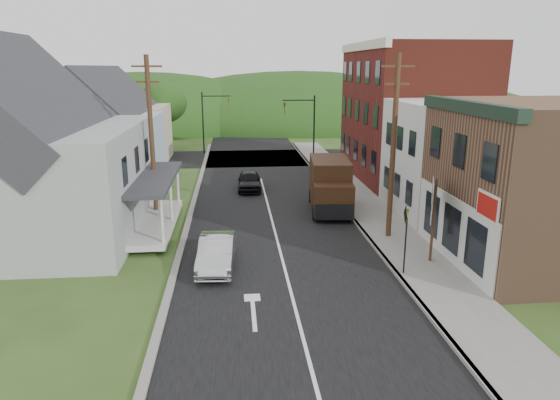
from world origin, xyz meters
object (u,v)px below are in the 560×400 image
object	(u,v)px
warning_sign	(406,230)
delivery_van	(330,186)
dark_sedan	(249,181)
route_sign_cluster	(433,208)
silver_sedan	(217,253)

from	to	relation	value
warning_sign	delivery_van	bearing A→B (deg)	105.45
dark_sedan	delivery_van	xyz separation A→B (m)	(4.62, -5.66, 0.88)
delivery_van	route_sign_cluster	distance (m)	9.13
dark_sedan	route_sign_cluster	bearing A→B (deg)	-61.07
delivery_van	warning_sign	xyz separation A→B (m)	(1.16, -9.87, 0.46)
silver_sedan	dark_sedan	distance (m)	14.04
dark_sedan	delivery_van	world-z (taller)	delivery_van
silver_sedan	warning_sign	size ratio (longest dim) A/B	1.43
route_sign_cluster	warning_sign	world-z (taller)	route_sign_cluster
silver_sedan	warning_sign	world-z (taller)	warning_sign
route_sign_cluster	warning_sign	distance (m)	2.07
dark_sedan	route_sign_cluster	size ratio (longest dim) A/B	1.06
dark_sedan	delivery_van	bearing A→B (deg)	-49.08
silver_sedan	route_sign_cluster	size ratio (longest dim) A/B	1.13
delivery_van	silver_sedan	bearing A→B (deg)	-122.43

